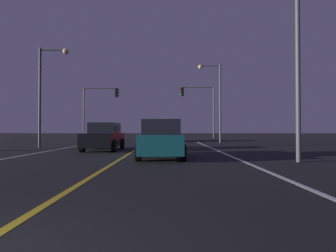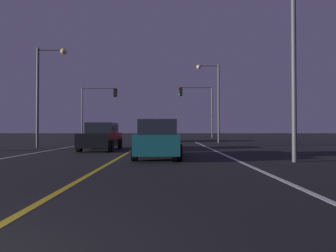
{
  "view_description": "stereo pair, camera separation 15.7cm",
  "coord_description": "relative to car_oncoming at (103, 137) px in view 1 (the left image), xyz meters",
  "views": [
    {
      "loc": [
        2.05,
        -1.63,
        1.25
      ],
      "look_at": [
        2.16,
        25.89,
        1.67
      ],
      "focal_mm": 28.23,
      "sensor_mm": 36.0,
      "label": 1
    },
    {
      "loc": [
        2.2,
        -1.63,
        1.25
      ],
      "look_at": [
        2.16,
        25.89,
        1.67
      ],
      "focal_mm": 28.23,
      "sensor_mm": 36.0,
      "label": 2
    }
  ],
  "objects": [
    {
      "name": "lane_edge_right",
      "position": [
        6.95,
        -4.82,
        -0.82
      ],
      "size": [
        0.16,
        31.77,
        0.01
      ],
      "primitive_type": "cube",
      "color": "silver",
      "rests_on": "ground"
    },
    {
      "name": "lane_edge_left",
      "position": [
        -3.14,
        -4.82,
        -0.82
      ],
      "size": [
        0.16,
        31.77,
        0.01
      ],
      "primitive_type": "cube",
      "color": "silver",
      "rests_on": "ground"
    },
    {
      "name": "lane_center_divider",
      "position": [
        1.91,
        -4.82,
        -0.82
      ],
      "size": [
        0.16,
        31.77,
        0.01
      ],
      "primitive_type": "cube",
      "color": "gold",
      "rests_on": "ground"
    },
    {
      "name": "car_oncoming",
      "position": [
        0.0,
        0.0,
        0.0
      ],
      "size": [
        2.02,
        4.3,
        1.7
      ],
      "rotation": [
        0.0,
        0.0,
        -1.57
      ],
      "color": "black",
      "rests_on": "ground"
    },
    {
      "name": "car_ahead_far",
      "position": [
        3.72,
        12.41,
        0.0
      ],
      "size": [
        2.02,
        4.3,
        1.7
      ],
      "rotation": [
        0.0,
        0.0,
        1.57
      ],
      "color": "black",
      "rests_on": "ground"
    },
    {
      "name": "car_lead_same_lane",
      "position": [
        3.67,
        -4.45,
        0.0
      ],
      "size": [
        2.02,
        4.3,
        1.7
      ],
      "rotation": [
        0.0,
        0.0,
        1.57
      ],
      "color": "black",
      "rests_on": "ground"
    },
    {
      "name": "traffic_light_near_right",
      "position": [
        7.12,
        11.57,
        3.5
      ],
      "size": [
        3.62,
        0.36,
        5.82
      ],
      "rotation": [
        0.0,
        0.0,
        3.14
      ],
      "color": "#4C4C51",
      "rests_on": "ground"
    },
    {
      "name": "traffic_light_near_left",
      "position": [
        -3.21,
        11.57,
        3.44
      ],
      "size": [
        3.81,
        0.36,
        5.72
      ],
      "color": "#4C4C51",
      "rests_on": "ground"
    },
    {
      "name": "street_lamp_right_near",
      "position": [
        8.45,
        -6.05,
        4.63
      ],
      "size": [
        2.68,
        0.44,
        8.62
      ],
      "rotation": [
        0.0,
        0.0,
        3.14
      ],
      "color": "#4C4C51",
      "rests_on": "ground"
    },
    {
      "name": "street_lamp_left_mid",
      "position": [
        -4.71,
        2.51,
        3.79
      ],
      "size": [
        2.15,
        0.44,
        7.15
      ],
      "color": "#4C4C51",
      "rests_on": "ground"
    },
    {
      "name": "street_lamp_right_far",
      "position": [
        8.52,
        9.33,
        4.08
      ],
      "size": [
        2.24,
        0.44,
        7.66
      ],
      "rotation": [
        0.0,
        0.0,
        3.14
      ],
      "color": "#4C4C51",
      "rests_on": "ground"
    }
  ]
}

